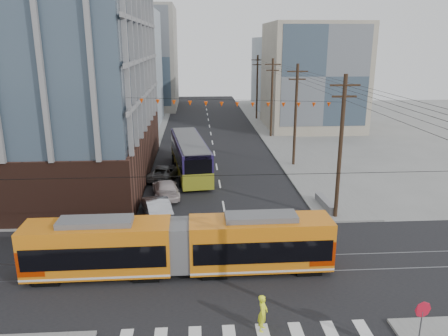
# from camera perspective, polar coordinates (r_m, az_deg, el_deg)

# --- Properties ---
(ground) EXTENTS (160.00, 160.00, 0.00)m
(ground) POSITION_cam_1_polar(r_m,az_deg,el_deg) (23.96, 2.20, -17.23)
(ground) COLOR slate
(bg_bldg_nw_near) EXTENTS (18.00, 16.00, 18.00)m
(bg_bldg_nw_near) POSITION_cam_1_polar(r_m,az_deg,el_deg) (73.51, -15.72, 12.33)
(bg_bldg_nw_near) COLOR #8C99A5
(bg_bldg_nw_near) RESTS_ON ground
(bg_bldg_ne_near) EXTENTS (14.00, 14.00, 16.00)m
(bg_bldg_ne_near) POSITION_cam_1_polar(r_m,az_deg,el_deg) (70.46, 11.48, 11.64)
(bg_bldg_ne_near) COLOR gray
(bg_bldg_ne_near) RESTS_ON ground
(bg_bldg_nw_far) EXTENTS (16.00, 18.00, 20.00)m
(bg_bldg_nw_far) POSITION_cam_1_polar(r_m,az_deg,el_deg) (92.69, -11.38, 13.90)
(bg_bldg_nw_far) COLOR gray
(bg_bldg_nw_far) RESTS_ON ground
(bg_bldg_ne_far) EXTENTS (16.00, 16.00, 14.00)m
(bg_bldg_ne_far) POSITION_cam_1_polar(r_m,az_deg,el_deg) (90.38, 9.40, 12.04)
(bg_bldg_ne_far) COLOR #8C99A5
(bg_bldg_ne_far) RESTS_ON ground
(utility_pole_far) EXTENTS (0.30, 0.30, 11.00)m
(utility_pole_far) POSITION_cam_1_polar(r_m,az_deg,el_deg) (77.01, 4.34, 10.40)
(utility_pole_far) COLOR black
(utility_pole_far) RESTS_ON ground
(streetcar) EXTENTS (17.82, 2.68, 3.43)m
(streetcar) POSITION_cam_1_polar(r_m,az_deg,el_deg) (25.98, -5.75, -10.11)
(streetcar) COLOR orange
(streetcar) RESTS_ON ground
(city_bus) EXTENTS (4.48, 13.43, 3.73)m
(city_bus) POSITION_cam_1_polar(r_m,az_deg,el_deg) (45.11, -4.48, 1.60)
(city_bus) COLOR #23194C
(city_bus) RESTS_ON ground
(parked_car_silver) EXTENTS (2.98, 5.35, 1.67)m
(parked_car_silver) POSITION_cam_1_polar(r_m,az_deg,el_deg) (34.32, -8.81, -5.12)
(parked_car_silver) COLOR #A8A9B0
(parked_car_silver) RESTS_ON ground
(parked_car_white) EXTENTS (2.89, 5.46, 1.51)m
(parked_car_white) POSITION_cam_1_polar(r_m,az_deg,el_deg) (38.74, -7.62, -2.69)
(parked_car_white) COLOR beige
(parked_car_white) RESTS_ON ground
(parked_car_grey) EXTENTS (3.54, 5.61, 1.44)m
(parked_car_grey) POSITION_cam_1_polar(r_m,az_deg,el_deg) (43.71, -7.76, -0.54)
(parked_car_grey) COLOR #474848
(parked_car_grey) RESTS_ON ground
(pedestrian) EXTENTS (0.66, 0.79, 1.85)m
(pedestrian) POSITION_cam_1_polar(r_m,az_deg,el_deg) (21.67, 5.08, -18.34)
(pedestrian) COLOR #F1FF25
(pedestrian) RESTS_ON ground
(stop_sign) EXTENTS (0.86, 0.86, 2.48)m
(stop_sign) POSITION_cam_1_polar(r_m,az_deg,el_deg) (21.72, 24.21, -18.80)
(stop_sign) COLOR red
(stop_sign) RESTS_ON ground
(jersey_barrier) EXTENTS (1.03, 3.76, 0.75)m
(jersey_barrier) POSITION_cam_1_polar(r_m,az_deg,el_deg) (36.85, 13.09, -4.61)
(jersey_barrier) COLOR slate
(jersey_barrier) RESTS_ON ground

